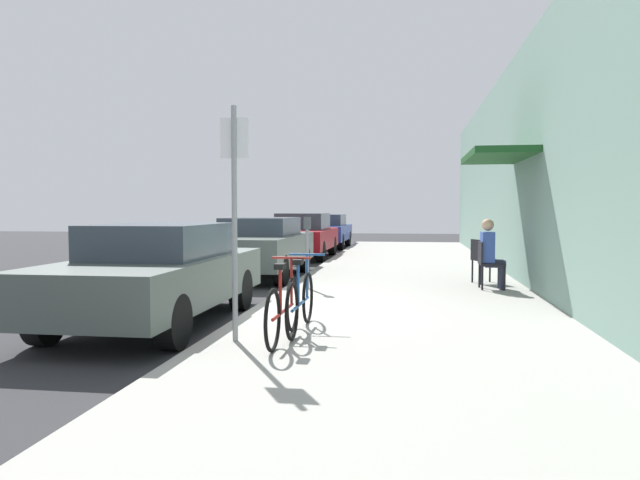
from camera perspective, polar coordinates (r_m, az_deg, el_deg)
ground_plane at (r=9.29m, az=-6.08°, el=-6.90°), size 60.00×60.00×0.00m
sidewalk_slab at (r=10.96m, az=8.12°, el=-5.08°), size 4.50×32.00×0.12m
building_facade at (r=11.14m, az=20.72°, el=7.10°), size 1.40×32.00×4.85m
parked_car_0 at (r=8.51m, az=-15.20°, el=-2.99°), size 1.80×4.40×1.38m
parked_car_1 at (r=13.91m, az=-5.72°, el=-0.57°), size 1.80×4.40×1.39m
parked_car_2 at (r=19.40m, az=-1.65°, el=0.47°), size 1.80×4.40×1.45m
parked_car_3 at (r=24.59m, az=0.51°, el=0.94°), size 1.80×4.40×1.36m
parking_meter at (r=11.05m, az=-1.22°, el=-0.68°), size 0.12×0.10×1.32m
street_sign at (r=6.68m, az=-8.14°, el=3.37°), size 0.32×0.06×2.60m
bicycle_0 at (r=6.72m, az=-3.51°, el=-6.55°), size 0.46×1.71×0.90m
bicycle_1 at (r=7.24m, az=-1.87°, el=-5.86°), size 0.46×1.71×0.90m
cafe_chair_0 at (r=11.41m, az=15.62°, el=-1.99°), size 0.45×0.45×0.87m
seated_patron_0 at (r=11.40m, az=15.94°, el=-1.03°), size 0.43×0.37×1.29m
cafe_chair_1 at (r=12.23m, az=15.16°, el=-1.66°), size 0.56×0.56×0.87m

